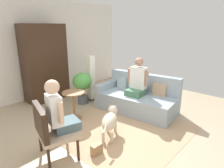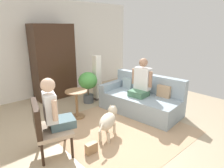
{
  "view_description": "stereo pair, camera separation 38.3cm",
  "coord_description": "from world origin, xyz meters",
  "px_view_note": "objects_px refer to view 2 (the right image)",
  "views": [
    {
      "loc": [
        -2.61,
        -2.35,
        2.04
      ],
      "look_at": [
        0.11,
        0.12,
        0.95
      ],
      "focal_mm": 31.25,
      "sensor_mm": 36.0,
      "label": 1
    },
    {
      "loc": [
        -2.34,
        -2.62,
        2.04
      ],
      "look_at": [
        0.11,
        0.12,
        0.95
      ],
      "focal_mm": 31.25,
      "sensor_mm": 36.0,
      "label": 2
    }
  ],
  "objects_px": {
    "armoire_cabinet": "(54,62)",
    "armchair": "(45,125)",
    "handbag": "(91,148)",
    "person_on_couch": "(142,81)",
    "person_on_armchair": "(54,108)",
    "round_end_table": "(77,101)",
    "dog": "(108,120)",
    "couch": "(141,99)",
    "potted_plant": "(88,83)",
    "column_lamp": "(97,78)"
  },
  "relations": [
    {
      "from": "round_end_table",
      "to": "armoire_cabinet",
      "type": "height_order",
      "value": "armoire_cabinet"
    },
    {
      "from": "couch",
      "to": "person_on_couch",
      "type": "bearing_deg",
      "value": -141.32
    },
    {
      "from": "armoire_cabinet",
      "to": "person_on_armchair",
      "type": "bearing_deg",
      "value": -116.11
    },
    {
      "from": "column_lamp",
      "to": "armoire_cabinet",
      "type": "bearing_deg",
      "value": 127.01
    },
    {
      "from": "handbag",
      "to": "person_on_couch",
      "type": "bearing_deg",
      "value": 16.05
    },
    {
      "from": "dog",
      "to": "column_lamp",
      "type": "relative_size",
      "value": 0.6
    },
    {
      "from": "round_end_table",
      "to": "dog",
      "type": "height_order",
      "value": "round_end_table"
    },
    {
      "from": "armchair",
      "to": "round_end_table",
      "type": "relative_size",
      "value": 1.41
    },
    {
      "from": "person_on_couch",
      "to": "column_lamp",
      "type": "relative_size",
      "value": 0.7
    },
    {
      "from": "armchair",
      "to": "handbag",
      "type": "height_order",
      "value": "armchair"
    },
    {
      "from": "couch",
      "to": "armoire_cabinet",
      "type": "height_order",
      "value": "armoire_cabinet"
    },
    {
      "from": "armoire_cabinet",
      "to": "armchair",
      "type": "bearing_deg",
      "value": -119.13
    },
    {
      "from": "armchair",
      "to": "person_on_couch",
      "type": "distance_m",
      "value": 2.46
    },
    {
      "from": "armoire_cabinet",
      "to": "handbag",
      "type": "relative_size",
      "value": 10.47
    },
    {
      "from": "couch",
      "to": "column_lamp",
      "type": "distance_m",
      "value": 1.42
    },
    {
      "from": "armchair",
      "to": "person_on_armchair",
      "type": "height_order",
      "value": "person_on_armchair"
    },
    {
      "from": "armchair",
      "to": "potted_plant",
      "type": "xyz_separation_m",
      "value": [
        1.83,
        1.43,
        0.03
      ]
    },
    {
      "from": "dog",
      "to": "armoire_cabinet",
      "type": "xyz_separation_m",
      "value": [
        0.27,
        2.72,
        0.72
      ]
    },
    {
      "from": "armoire_cabinet",
      "to": "dog",
      "type": "bearing_deg",
      "value": -95.56
    },
    {
      "from": "handbag",
      "to": "column_lamp",
      "type": "bearing_deg",
      "value": 50.05
    },
    {
      "from": "person_on_couch",
      "to": "person_on_armchair",
      "type": "xyz_separation_m",
      "value": [
        -2.3,
        -0.12,
        -0.0
      ]
    },
    {
      "from": "round_end_table",
      "to": "person_on_couch",
      "type": "bearing_deg",
      "value": -29.7
    },
    {
      "from": "person_on_couch",
      "to": "round_end_table",
      "type": "xyz_separation_m",
      "value": [
        -1.34,
        0.77,
        -0.39
      ]
    },
    {
      "from": "round_end_table",
      "to": "column_lamp",
      "type": "height_order",
      "value": "column_lamp"
    },
    {
      "from": "armoire_cabinet",
      "to": "handbag",
      "type": "distance_m",
      "value": 3.21
    },
    {
      "from": "couch",
      "to": "round_end_table",
      "type": "bearing_deg",
      "value": 151.96
    },
    {
      "from": "armchair",
      "to": "round_end_table",
      "type": "height_order",
      "value": "armchair"
    },
    {
      "from": "person_on_couch",
      "to": "column_lamp",
      "type": "xyz_separation_m",
      "value": [
        -0.29,
        1.37,
        -0.16
      ]
    },
    {
      "from": "couch",
      "to": "armoire_cabinet",
      "type": "distance_m",
      "value": 2.72
    },
    {
      "from": "person_on_couch",
      "to": "armoire_cabinet",
      "type": "bearing_deg",
      "value": 113.82
    },
    {
      "from": "armchair",
      "to": "dog",
      "type": "bearing_deg",
      "value": -12.29
    },
    {
      "from": "column_lamp",
      "to": "handbag",
      "type": "relative_size",
      "value": 6.32
    },
    {
      "from": "armchair",
      "to": "potted_plant",
      "type": "distance_m",
      "value": 2.33
    },
    {
      "from": "armchair",
      "to": "handbag",
      "type": "xyz_separation_m",
      "value": [
        0.55,
        -0.47,
        -0.44
      ]
    },
    {
      "from": "person_on_couch",
      "to": "person_on_armchair",
      "type": "height_order",
      "value": "person_on_couch"
    },
    {
      "from": "person_on_couch",
      "to": "armoire_cabinet",
      "type": "xyz_separation_m",
      "value": [
        -1.06,
        2.4,
        0.26
      ]
    },
    {
      "from": "round_end_table",
      "to": "couch",
      "type": "bearing_deg",
      "value": -28.04
    },
    {
      "from": "dog",
      "to": "potted_plant",
      "type": "distance_m",
      "value": 1.84
    },
    {
      "from": "couch",
      "to": "column_lamp",
      "type": "height_order",
      "value": "column_lamp"
    },
    {
      "from": "person_on_couch",
      "to": "potted_plant",
      "type": "xyz_separation_m",
      "value": [
        -0.61,
        1.36,
        -0.23
      ]
    },
    {
      "from": "couch",
      "to": "armchair",
      "type": "xyz_separation_m",
      "value": [
        -2.48,
        -0.11,
        0.23
      ]
    },
    {
      "from": "column_lamp",
      "to": "person_on_couch",
      "type": "bearing_deg",
      "value": -78.25
    },
    {
      "from": "column_lamp",
      "to": "handbag",
      "type": "distance_m",
      "value": 2.56
    },
    {
      "from": "armchair",
      "to": "person_on_armchair",
      "type": "xyz_separation_m",
      "value": [
        0.15,
        -0.04,
        0.25
      ]
    },
    {
      "from": "couch",
      "to": "dog",
      "type": "xyz_separation_m",
      "value": [
        -1.36,
        -0.35,
        0.03
      ]
    },
    {
      "from": "couch",
      "to": "potted_plant",
      "type": "distance_m",
      "value": 1.5
    },
    {
      "from": "dog",
      "to": "armoire_cabinet",
      "type": "distance_m",
      "value": 2.83
    },
    {
      "from": "dog",
      "to": "potted_plant",
      "type": "xyz_separation_m",
      "value": [
        0.72,
        1.68,
        0.23
      ]
    },
    {
      "from": "armchair",
      "to": "handbag",
      "type": "bearing_deg",
      "value": -40.5
    },
    {
      "from": "person_on_couch",
      "to": "handbag",
      "type": "relative_size",
      "value": 4.44
    }
  ]
}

